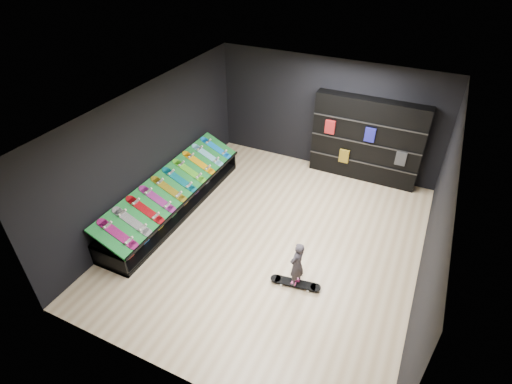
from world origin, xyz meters
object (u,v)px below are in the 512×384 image
at_px(back_shelving, 366,140).
at_px(display_rack, 175,201).
at_px(child, 296,272).
at_px(floor_skateboard, 295,284).

bearing_deg(back_shelving, display_rack, -137.92).
xyz_separation_m(display_rack, child, (3.46, -1.01, 0.13)).
height_order(display_rack, floor_skateboard, display_rack).
distance_m(display_rack, floor_skateboard, 3.61).
distance_m(back_shelving, child, 4.40).
bearing_deg(floor_skateboard, child, 0.00).
bearing_deg(display_rack, floor_skateboard, -16.30).
relative_size(back_shelving, child, 4.70).
xyz_separation_m(back_shelving, floor_skateboard, (-0.22, -4.33, -1.06)).
bearing_deg(floor_skateboard, back_shelving, 78.54).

